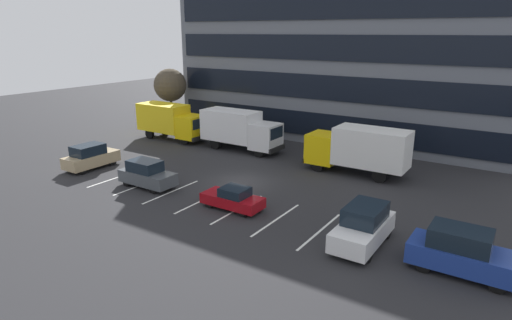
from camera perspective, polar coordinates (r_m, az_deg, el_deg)
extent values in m
plane|color=#262628|center=(32.09, -1.92, -2.84)|extent=(120.00, 120.00, 0.00)
cube|color=slate|center=(46.17, 11.38, 14.17)|extent=(34.40, 10.09, 18.00)
cube|color=black|center=(42.36, 8.20, 4.55)|extent=(33.03, 0.16, 2.30)
cube|color=black|center=(41.77, 8.40, 9.39)|extent=(33.03, 0.16, 2.30)
cube|color=black|center=(41.49, 8.61, 14.32)|extent=(33.03, 0.16, 2.30)
cube|color=black|center=(41.52, 8.84, 19.29)|extent=(33.03, 0.16, 2.30)
cube|color=silver|center=(34.62, -17.65, -2.17)|extent=(0.14, 5.40, 0.01)
cube|color=silver|center=(32.57, -14.52, -3.08)|extent=(0.14, 5.40, 0.01)
cube|color=silver|center=(30.64, -10.97, -4.09)|extent=(0.14, 5.40, 0.01)
cube|color=silver|center=(28.86, -6.95, -5.21)|extent=(0.14, 5.40, 0.01)
cube|color=silver|center=(27.25, -2.41, -6.45)|extent=(0.14, 5.40, 0.01)
cube|color=silver|center=(25.84, 2.68, -7.78)|extent=(0.14, 5.40, 0.01)
cube|color=silver|center=(24.67, 8.35, -9.18)|extent=(0.14, 5.40, 0.01)
cube|color=yellow|center=(35.27, 8.85, 1.60)|extent=(2.30, 2.51, 2.30)
cube|color=black|center=(35.62, 7.23, 2.58)|extent=(0.06, 2.11, 1.01)
cube|color=white|center=(33.77, 14.87, 1.58)|extent=(5.44, 2.62, 2.83)
cube|color=black|center=(36.02, 7.05, 0.35)|extent=(0.21, 2.51, 0.42)
cylinder|color=black|center=(34.64, 8.02, -0.62)|extent=(1.05, 0.31, 1.05)
cylinder|color=black|center=(36.52, 9.49, 0.21)|extent=(1.05, 0.31, 1.05)
cylinder|color=black|center=(32.94, 15.82, -2.00)|extent=(1.05, 0.31, 1.05)
cylinder|color=black|center=(34.92, 16.92, -1.05)|extent=(1.05, 0.31, 1.05)
cube|color=yellow|center=(43.36, -8.48, 4.32)|extent=(2.22, 2.42, 2.22)
cube|color=black|center=(42.57, -7.40, 4.75)|extent=(0.06, 2.03, 0.98)
cube|color=yellow|center=(45.79, -12.02, 5.49)|extent=(5.24, 2.52, 2.72)
cube|color=black|center=(42.82, -7.26, 2.90)|extent=(0.20, 2.42, 0.40)
cylinder|color=black|center=(44.36, -7.53, 3.17)|extent=(1.01, 0.30, 1.01)
cylinder|color=black|center=(42.86, -9.33, 2.62)|extent=(1.01, 0.30, 1.01)
cylinder|color=black|center=(47.56, -11.91, 3.85)|extent=(1.01, 0.30, 1.01)
cylinder|color=black|center=(46.17, -13.73, 3.36)|extent=(1.01, 0.30, 1.01)
cube|color=white|center=(38.74, 1.26, 3.10)|extent=(2.27, 2.48, 2.27)
cube|color=black|center=(38.08, 2.69, 3.55)|extent=(0.06, 2.08, 1.00)
cube|color=white|center=(40.73, -3.30, 4.56)|extent=(5.37, 2.58, 2.79)
cube|color=black|center=(38.39, 2.76, 1.45)|extent=(0.21, 2.48, 0.41)
cylinder|color=black|center=(39.90, 2.07, 1.81)|extent=(1.03, 0.31, 1.03)
cylinder|color=black|center=(38.16, 0.40, 1.14)|extent=(1.03, 0.31, 1.03)
cylinder|color=black|center=(42.56, -3.57, 2.73)|extent=(1.03, 0.31, 1.03)
cylinder|color=black|center=(40.94, -5.35, 2.13)|extent=(1.03, 0.31, 1.03)
cube|color=#474C51|center=(31.80, -13.98, -2.21)|extent=(4.19, 1.78, 0.87)
cube|color=black|center=(31.70, -14.34, -0.74)|extent=(2.31, 1.56, 0.78)
cylinder|color=black|center=(31.50, -11.23, -2.94)|extent=(0.62, 0.20, 0.62)
cylinder|color=black|center=(30.49, -13.27, -3.73)|extent=(0.62, 0.20, 0.62)
cylinder|color=black|center=(33.36, -14.54, -2.06)|extent=(0.62, 0.20, 0.62)
cylinder|color=black|center=(32.41, -16.56, -2.77)|extent=(0.62, 0.20, 0.62)
cube|color=navy|center=(22.28, 25.48, -11.46)|extent=(4.73, 2.01, 0.98)
cube|color=black|center=(21.91, 25.16, -9.20)|extent=(2.60, 1.77, 0.87)
cylinder|color=black|center=(23.18, 29.44, -12.11)|extent=(0.70, 0.23, 0.70)
cylinder|color=black|center=(21.62, 29.03, -14.14)|extent=(0.70, 0.23, 0.70)
cylinder|color=black|center=(23.42, 21.98, -10.80)|extent=(0.70, 0.23, 0.70)
cylinder|color=black|center=(21.88, 20.99, -12.69)|extent=(0.70, 0.23, 0.70)
cube|color=white|center=(23.29, 13.77, -9.04)|extent=(1.98, 4.67, 0.97)
cube|color=black|center=(23.12, 14.12, -6.77)|extent=(1.74, 2.57, 0.86)
cylinder|color=black|center=(21.97, 14.49, -11.96)|extent=(0.22, 0.69, 0.69)
cylinder|color=black|center=(22.49, 10.24, -10.98)|extent=(0.22, 0.69, 0.69)
cylinder|color=black|center=(24.54, 16.84, -9.01)|extent=(0.22, 0.69, 0.69)
cylinder|color=black|center=(25.01, 13.01, -8.21)|extent=(0.22, 0.69, 0.69)
cube|color=maroon|center=(27.20, -3.10, -5.28)|extent=(3.94, 1.65, 0.64)
cube|color=black|center=(26.88, -2.79, -4.19)|extent=(1.65, 1.45, 0.55)
cylinder|color=black|center=(27.51, -6.11, -5.69)|extent=(0.55, 0.20, 0.55)
cylinder|color=black|center=(28.54, -4.29, -4.81)|extent=(0.55, 0.20, 0.55)
cylinder|color=black|center=(26.09, -1.79, -6.87)|extent=(0.55, 0.20, 0.55)
cylinder|color=black|center=(27.17, -0.05, -5.88)|extent=(0.55, 0.20, 0.55)
cube|color=tan|center=(37.50, -20.71, 0.08)|extent=(1.84, 4.34, 0.90)
cube|color=black|center=(37.16, -21.11, 1.25)|extent=(1.62, 2.39, 0.80)
cylinder|color=black|center=(39.01, -19.73, 0.19)|extent=(0.21, 0.64, 0.64)
cylinder|color=black|center=(37.77, -18.25, -0.18)|extent=(0.21, 0.64, 0.64)
cylinder|color=black|center=(37.50, -23.08, -0.81)|extent=(0.21, 0.64, 0.64)
cylinder|color=black|center=(36.21, -21.65, -1.23)|extent=(0.21, 0.64, 0.64)
cylinder|color=#473323|center=(50.11, -10.97, 6.00)|extent=(0.28, 0.28, 3.52)
sphere|color=#4C4233|center=(49.65, -11.17, 9.59)|extent=(3.58, 3.58, 3.58)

